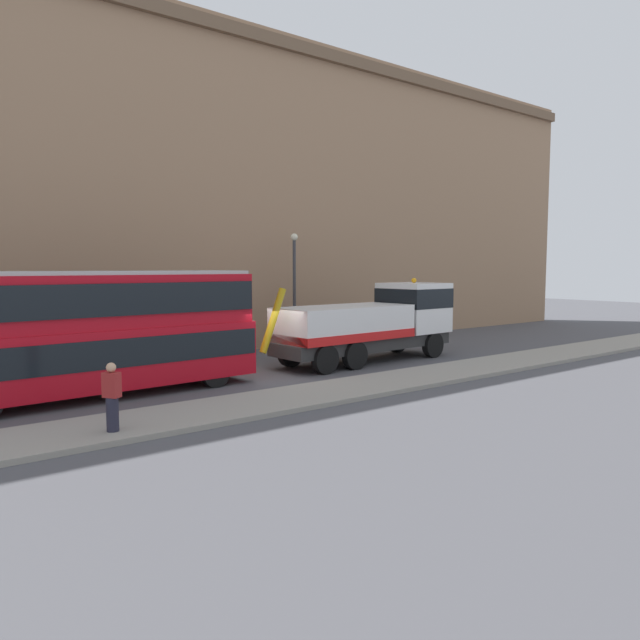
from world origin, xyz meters
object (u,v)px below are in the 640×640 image
recovery_tow_truck (373,322)px  pedestrian_onlooker (112,398)px  street_lamp (294,281)px  double_decker_bus (89,329)px

recovery_tow_truck → pedestrian_onlooker: bearing=-162.5°
pedestrian_onlooker → street_lamp: size_ratio=0.29×
recovery_tow_truck → double_decker_bus: size_ratio=0.92×
street_lamp → recovery_tow_truck: bearing=-79.0°
double_decker_bus → pedestrian_onlooker: (-0.94, -4.81, -1.25)m
double_decker_bus → street_lamp: bearing=20.2°
recovery_tow_truck → pedestrian_onlooker: 14.09m
double_decker_bus → street_lamp: street_lamp is taller
double_decker_bus → pedestrian_onlooker: double_decker_bus is taller
recovery_tow_truck → street_lamp: (-0.93, 4.74, 1.71)m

